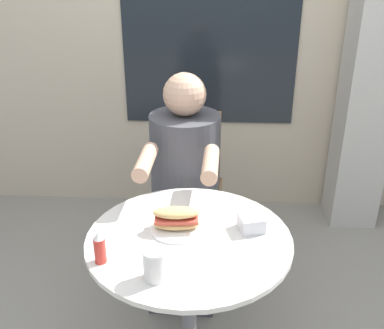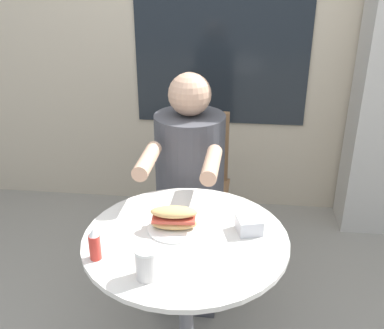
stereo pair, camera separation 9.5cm
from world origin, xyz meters
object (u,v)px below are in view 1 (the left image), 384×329
object	(u,v)px
seated_diner	(185,204)
drink_cup	(155,264)
diner_chair	(189,173)
sandwich_on_plate	(176,221)
condiment_bottle	(100,248)
cafe_table	(189,276)

from	to	relation	value
seated_diner	drink_cup	size ratio (longest dim) A/B	10.61
seated_diner	drink_cup	xyz separation A→B (m)	(-0.04, -0.82, 0.25)
drink_cup	seated_diner	bearing A→B (deg)	87.30
diner_chair	sandwich_on_plate	distance (m)	0.91
condiment_bottle	drink_cup	bearing A→B (deg)	-21.34
diner_chair	condiment_bottle	size ratio (longest dim) A/B	7.18
diner_chair	sandwich_on_plate	bearing A→B (deg)	91.84
drink_cup	condiment_bottle	world-z (taller)	condiment_bottle
sandwich_on_plate	drink_cup	world-z (taller)	drink_cup
drink_cup	condiment_bottle	distance (m)	0.21
seated_diner	condiment_bottle	distance (m)	0.82
drink_cup	condiment_bottle	xyz separation A→B (m)	(-0.20, 0.08, 0.00)
seated_diner	drink_cup	bearing A→B (deg)	88.98
cafe_table	condiment_bottle	bearing A→B (deg)	-150.24
cafe_table	drink_cup	world-z (taller)	drink_cup
condiment_bottle	cafe_table	bearing A→B (deg)	29.76
seated_diner	sandwich_on_plate	xyz separation A→B (m)	(0.01, -0.53, 0.23)
drink_cup	condiment_bottle	bearing A→B (deg)	158.66
diner_chair	drink_cup	distance (m)	1.19
seated_diner	condiment_bottle	size ratio (longest dim) A/B	9.76
sandwich_on_plate	condiment_bottle	xyz separation A→B (m)	(-0.24, -0.21, 0.02)
sandwich_on_plate	drink_cup	distance (m)	0.29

